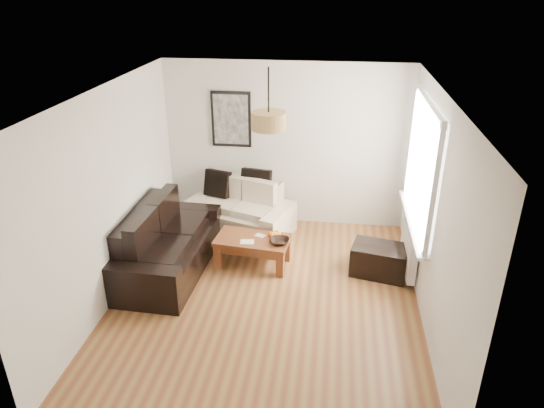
# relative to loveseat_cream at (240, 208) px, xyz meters

# --- Properties ---
(floor) EXTENTS (4.50, 4.50, 0.00)m
(floor) POSITION_rel_loveseat_cream_xyz_m (0.67, -1.78, -0.40)
(floor) COLOR brown
(floor) RESTS_ON ground
(ceiling) EXTENTS (3.80, 4.50, 0.00)m
(ceiling) POSITION_rel_loveseat_cream_xyz_m (0.67, -1.78, 2.20)
(ceiling) COLOR white
(ceiling) RESTS_ON floor
(wall_back) EXTENTS (3.80, 0.04, 2.60)m
(wall_back) POSITION_rel_loveseat_cream_xyz_m (0.67, 0.47, 0.90)
(wall_back) COLOR silver
(wall_back) RESTS_ON floor
(wall_front) EXTENTS (3.80, 0.04, 2.60)m
(wall_front) POSITION_rel_loveseat_cream_xyz_m (0.67, -4.03, 0.90)
(wall_front) COLOR silver
(wall_front) RESTS_ON floor
(wall_left) EXTENTS (0.04, 4.50, 2.60)m
(wall_left) POSITION_rel_loveseat_cream_xyz_m (-1.23, -1.78, 0.90)
(wall_left) COLOR silver
(wall_left) RESTS_ON floor
(wall_right) EXTENTS (0.04, 4.50, 2.60)m
(wall_right) POSITION_rel_loveseat_cream_xyz_m (2.57, -1.78, 0.90)
(wall_right) COLOR silver
(wall_right) RESTS_ON floor
(window_bay) EXTENTS (0.14, 1.90, 1.60)m
(window_bay) POSITION_rel_loveseat_cream_xyz_m (2.53, -0.98, 1.20)
(window_bay) COLOR white
(window_bay) RESTS_ON wall_right
(radiator) EXTENTS (0.10, 0.90, 0.52)m
(radiator) POSITION_rel_loveseat_cream_xyz_m (2.49, -0.98, -0.02)
(radiator) COLOR white
(radiator) RESTS_ON wall_right
(poster) EXTENTS (0.62, 0.04, 0.87)m
(poster) POSITION_rel_loveseat_cream_xyz_m (-0.18, 0.44, 1.30)
(poster) COLOR black
(poster) RESTS_ON wall_back
(pendant_shade) EXTENTS (0.40, 0.40, 0.20)m
(pendant_shade) POSITION_rel_loveseat_cream_xyz_m (0.67, -1.48, 1.83)
(pendant_shade) COLOR tan
(pendant_shade) RESTS_ON ceiling
(loveseat_cream) EXTENTS (1.79, 1.34, 0.79)m
(loveseat_cream) POSITION_rel_loveseat_cream_xyz_m (0.00, 0.00, 0.00)
(loveseat_cream) COLOR beige
(loveseat_cream) RESTS_ON floor
(sofa_leather) EXTENTS (1.06, 2.05, 0.87)m
(sofa_leather) POSITION_rel_loveseat_cream_xyz_m (-0.76, -1.25, 0.04)
(sofa_leather) COLOR black
(sofa_leather) RESTS_ON floor
(coffee_table) EXTENTS (1.07, 0.66, 0.41)m
(coffee_table) POSITION_rel_loveseat_cream_xyz_m (0.37, -0.98, -0.19)
(coffee_table) COLOR brown
(coffee_table) RESTS_ON floor
(ottoman) EXTENTS (0.82, 0.62, 0.42)m
(ottoman) POSITION_rel_loveseat_cream_xyz_m (2.12, -0.99, -0.19)
(ottoman) COLOR black
(ottoman) RESTS_ON floor
(cushion_left) EXTENTS (0.44, 0.25, 0.42)m
(cushion_left) POSITION_rel_loveseat_cream_xyz_m (-0.39, 0.19, 0.32)
(cushion_left) COLOR black
(cushion_left) RESTS_ON loveseat_cream
(cushion_right) EXTENTS (0.49, 0.22, 0.47)m
(cushion_right) POSITION_rel_loveseat_cream_xyz_m (0.23, 0.19, 0.34)
(cushion_right) COLOR black
(cushion_right) RESTS_ON loveseat_cream
(fruit_bowl) EXTENTS (0.28, 0.28, 0.06)m
(fruit_bowl) POSITION_rel_loveseat_cream_xyz_m (0.76, -1.07, 0.05)
(fruit_bowl) COLOR black
(fruit_bowl) RESTS_ON coffee_table
(orange_a) EXTENTS (0.07, 0.07, 0.06)m
(orange_a) POSITION_rel_loveseat_cream_xyz_m (0.68, -0.89, 0.06)
(orange_a) COLOR orange
(orange_a) RESTS_ON fruit_bowl
(orange_b) EXTENTS (0.11, 0.11, 0.09)m
(orange_b) POSITION_rel_loveseat_cream_xyz_m (0.71, -0.85, 0.06)
(orange_b) COLOR orange
(orange_b) RESTS_ON fruit_bowl
(orange_c) EXTENTS (0.11, 0.11, 0.09)m
(orange_c) POSITION_rel_loveseat_cream_xyz_m (0.62, -0.92, 0.06)
(orange_c) COLOR #DD5912
(orange_c) RESTS_ON fruit_bowl
(papers) EXTENTS (0.20, 0.15, 0.01)m
(papers) POSITION_rel_loveseat_cream_xyz_m (0.31, -1.09, 0.02)
(papers) COLOR white
(papers) RESTS_ON coffee_table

